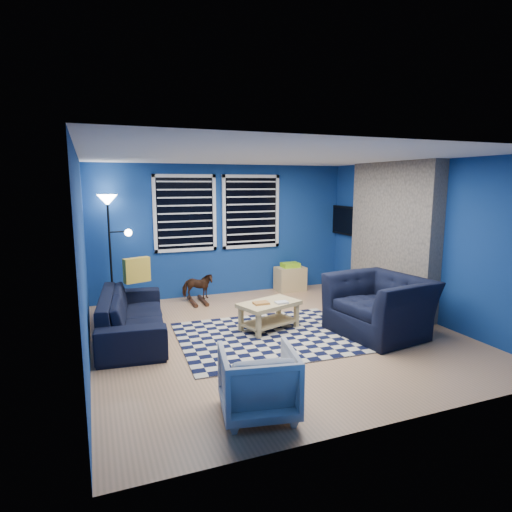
{
  "coord_description": "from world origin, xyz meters",
  "views": [
    {
      "loc": [
        -2.4,
        -5.36,
        2.14
      ],
      "look_at": [
        -0.19,
        0.3,
        1.11
      ],
      "focal_mm": 30.0,
      "sensor_mm": 36.0,
      "label": 1
    }
  ],
  "objects_px": {
    "armchair_bent": "(258,382)",
    "rocking_horse": "(197,286)",
    "coffee_table": "(269,310)",
    "tv": "(347,221)",
    "armchair_big": "(379,306)",
    "cabinet": "(290,278)",
    "floor_lamp": "(110,216)",
    "sofa": "(132,314)"
  },
  "relations": [
    {
      "from": "sofa",
      "to": "coffee_table",
      "type": "xyz_separation_m",
      "value": [
        1.9,
        -0.46,
        -0.01
      ]
    },
    {
      "from": "armchair_big",
      "to": "rocking_horse",
      "type": "height_order",
      "value": "armchair_big"
    },
    {
      "from": "armchair_bent",
      "to": "floor_lamp",
      "type": "distance_m",
      "value": 4.47
    },
    {
      "from": "sofa",
      "to": "rocking_horse",
      "type": "bearing_deg",
      "value": -37.22
    },
    {
      "from": "armchair_bent",
      "to": "rocking_horse",
      "type": "xyz_separation_m",
      "value": [
        0.37,
        3.92,
        -0.01
      ]
    },
    {
      "from": "sofa",
      "to": "coffee_table",
      "type": "relative_size",
      "value": 2.17
    },
    {
      "from": "armchair_bent",
      "to": "rocking_horse",
      "type": "bearing_deg",
      "value": -84.54
    },
    {
      "from": "armchair_bent",
      "to": "coffee_table",
      "type": "bearing_deg",
      "value": -104.65
    },
    {
      "from": "cabinet",
      "to": "armchair_bent",
      "type": "bearing_deg",
      "value": -121.04
    },
    {
      "from": "tv",
      "to": "armchair_big",
      "type": "xyz_separation_m",
      "value": [
        -1.05,
        -2.5,
        -0.98
      ]
    },
    {
      "from": "coffee_table",
      "to": "floor_lamp",
      "type": "bearing_deg",
      "value": 135.57
    },
    {
      "from": "armchair_big",
      "to": "armchair_bent",
      "type": "relative_size",
      "value": 1.82
    },
    {
      "from": "tv",
      "to": "coffee_table",
      "type": "relative_size",
      "value": 1.0
    },
    {
      "from": "tv",
      "to": "armchair_big",
      "type": "distance_m",
      "value": 2.89
    },
    {
      "from": "coffee_table",
      "to": "floor_lamp",
      "type": "xyz_separation_m",
      "value": [
        -2.07,
        2.03,
        1.3
      ]
    },
    {
      "from": "armchair_big",
      "to": "cabinet",
      "type": "height_order",
      "value": "armchair_big"
    },
    {
      "from": "cabinet",
      "to": "floor_lamp",
      "type": "bearing_deg",
      "value": 178.43
    },
    {
      "from": "rocking_horse",
      "to": "sofa",
      "type": "bearing_deg",
      "value": 155.57
    },
    {
      "from": "coffee_table",
      "to": "cabinet",
      "type": "height_order",
      "value": "cabinet"
    },
    {
      "from": "floor_lamp",
      "to": "cabinet",
      "type": "bearing_deg",
      "value": 0.06
    },
    {
      "from": "tv",
      "to": "sofa",
      "type": "height_order",
      "value": "tv"
    },
    {
      "from": "sofa",
      "to": "cabinet",
      "type": "bearing_deg",
      "value": -58.05
    },
    {
      "from": "tv",
      "to": "armchair_bent",
      "type": "bearing_deg",
      "value": -131.7
    },
    {
      "from": "sofa",
      "to": "cabinet",
      "type": "distance_m",
      "value": 3.59
    },
    {
      "from": "sofa",
      "to": "cabinet",
      "type": "relative_size",
      "value": 3.71
    },
    {
      "from": "armchair_big",
      "to": "tv",
      "type": "bearing_deg",
      "value": 148.73
    },
    {
      "from": "armchair_big",
      "to": "floor_lamp",
      "type": "distance_m",
      "value": 4.59
    },
    {
      "from": "sofa",
      "to": "armchair_big",
      "type": "bearing_deg",
      "value": -103.65
    },
    {
      "from": "rocking_horse",
      "to": "cabinet",
      "type": "bearing_deg",
      "value": -64.58
    },
    {
      "from": "sofa",
      "to": "armchair_big",
      "type": "relative_size",
      "value": 1.69
    },
    {
      "from": "tv",
      "to": "sofa",
      "type": "bearing_deg",
      "value": -163.19
    },
    {
      "from": "sofa",
      "to": "floor_lamp",
      "type": "height_order",
      "value": "floor_lamp"
    },
    {
      "from": "sofa",
      "to": "armchair_big",
      "type": "height_order",
      "value": "armchair_big"
    },
    {
      "from": "armchair_bent",
      "to": "rocking_horse",
      "type": "distance_m",
      "value": 3.94
    },
    {
      "from": "coffee_table",
      "to": "cabinet",
      "type": "relative_size",
      "value": 1.71
    },
    {
      "from": "sofa",
      "to": "coffee_table",
      "type": "distance_m",
      "value": 1.96
    },
    {
      "from": "coffee_table",
      "to": "armchair_big",
      "type": "bearing_deg",
      "value": -27.23
    },
    {
      "from": "rocking_horse",
      "to": "cabinet",
      "type": "xyz_separation_m",
      "value": [
        1.97,
        0.23,
        -0.06
      ]
    },
    {
      "from": "rocking_horse",
      "to": "floor_lamp",
      "type": "height_order",
      "value": "floor_lamp"
    },
    {
      "from": "rocking_horse",
      "to": "coffee_table",
      "type": "distance_m",
      "value": 1.91
    },
    {
      "from": "tv",
      "to": "cabinet",
      "type": "xyz_separation_m",
      "value": [
        -1.14,
        0.25,
        -1.15
      ]
    },
    {
      "from": "rocking_horse",
      "to": "armchair_big",
      "type": "bearing_deg",
      "value": -122.12
    }
  ]
}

